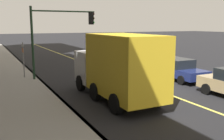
% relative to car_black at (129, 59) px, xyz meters
% --- Properties ---
extents(ground, '(200.00, 200.00, 0.00)m').
position_rel_car_black_xyz_m(ground, '(-6.67, 2.58, -0.80)').
color(ground, black).
extents(sidewalk_slab, '(80.00, 3.91, 0.15)m').
position_rel_car_black_xyz_m(sidewalk_slab, '(-6.67, 10.16, -0.72)').
color(sidewalk_slab, gray).
rests_on(sidewalk_slab, ground).
extents(curb_edge, '(80.00, 0.16, 0.15)m').
position_rel_car_black_xyz_m(curb_edge, '(-6.67, 8.28, -0.72)').
color(curb_edge, slate).
rests_on(curb_edge, ground).
extents(lane_stripe_center, '(80.00, 0.16, 0.01)m').
position_rel_car_black_xyz_m(lane_stripe_center, '(-6.67, 2.58, -0.79)').
color(lane_stripe_center, '#D8CC4C').
rests_on(lane_stripe_center, ground).
extents(car_black, '(3.93, 1.90, 1.62)m').
position_rel_car_black_xyz_m(car_black, '(0.00, 0.00, 0.00)').
color(car_black, black).
rests_on(car_black, ground).
extents(car_navy, '(4.75, 1.97, 1.46)m').
position_rel_car_black_xyz_m(car_navy, '(-5.68, -0.51, -0.04)').
color(car_navy, navy).
rests_on(car_navy, ground).
extents(truck_yellow, '(6.52, 2.42, 3.36)m').
position_rel_car_black_xyz_m(truck_yellow, '(-8.48, 5.57, 0.95)').
color(truck_yellow, silver).
rests_on(truck_yellow, ground).
extents(traffic_light_mast, '(0.28, 4.57, 5.01)m').
position_rel_car_black_xyz_m(traffic_light_mast, '(-2.01, 6.74, 2.69)').
color(traffic_light_mast, '#1E3823').
rests_on(traffic_light_mast, ground).
extents(street_sign_post, '(0.60, 0.08, 2.60)m').
position_rel_car_black_xyz_m(street_sign_post, '(-1.03, 9.11, 0.74)').
color(street_sign_post, slate).
rests_on(street_sign_post, ground).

